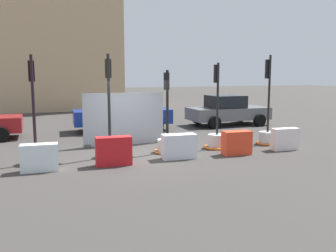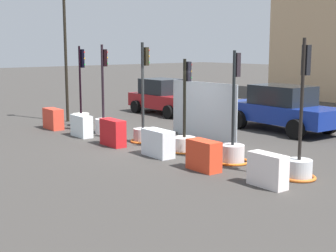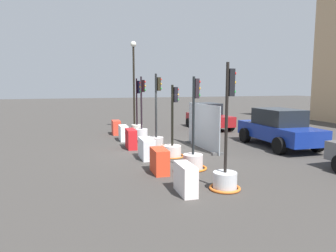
% 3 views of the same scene
% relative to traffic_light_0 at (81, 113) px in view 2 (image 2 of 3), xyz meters
% --- Properties ---
extents(ground_plane, '(120.00, 120.00, 0.00)m').
position_rel_traffic_light_0_xyz_m(ground_plane, '(5.31, 0.00, -0.53)').
color(ground_plane, '#3C3935').
extents(traffic_light_0, '(0.67, 0.67, 3.25)m').
position_rel_traffic_light_0_xyz_m(traffic_light_0, '(0.00, 0.00, 0.00)').
color(traffic_light_0, silver).
rests_on(traffic_light_0, ground_plane).
extents(traffic_light_1, '(0.63, 0.63, 3.30)m').
position_rel_traffic_light_0_xyz_m(traffic_light_1, '(2.05, -0.23, 0.08)').
color(traffic_light_1, silver).
rests_on(traffic_light_1, ground_plane).
extents(traffic_light_2, '(0.88, 0.88, 3.36)m').
position_rel_traffic_light_0_xyz_m(traffic_light_2, '(4.36, -0.12, -0.02)').
color(traffic_light_2, '#B3AAA8').
rests_on(traffic_light_2, ground_plane).
extents(traffic_light_3, '(0.97, 0.97, 2.86)m').
position_rel_traffic_light_0_xyz_m(traffic_light_3, '(6.40, -0.07, -0.12)').
color(traffic_light_3, beige).
rests_on(traffic_light_3, ground_plane).
extents(traffic_light_4, '(0.96, 0.96, 3.13)m').
position_rel_traffic_light_0_xyz_m(traffic_light_4, '(8.37, -0.02, -0.09)').
color(traffic_light_4, beige).
rests_on(traffic_light_4, ground_plane).
extents(traffic_light_5, '(0.87, 0.87, 3.44)m').
position_rel_traffic_light_0_xyz_m(traffic_light_5, '(10.58, -0.03, -0.02)').
color(traffic_light_5, silver).
rests_on(traffic_light_5, ground_plane).
extents(construction_barrier_0, '(1.06, 0.51, 0.81)m').
position_rel_traffic_light_0_xyz_m(construction_barrier_0, '(-0.03, -1.25, -0.12)').
color(construction_barrier_0, '#DE3F2C').
rests_on(construction_barrier_0, ground_plane).
extents(construction_barrier_1, '(1.04, 0.46, 0.78)m').
position_rel_traffic_light_0_xyz_m(construction_barrier_1, '(2.14, -1.23, -0.14)').
color(construction_barrier_1, white).
rests_on(construction_barrier_1, ground_plane).
extents(construction_barrier_2, '(1.08, 0.46, 0.87)m').
position_rel_traffic_light_0_xyz_m(construction_barrier_2, '(4.24, -1.28, -0.09)').
color(construction_barrier_2, red).
rests_on(construction_barrier_2, ground_plane).
extents(construction_barrier_3, '(1.13, 0.53, 0.80)m').
position_rel_traffic_light_0_xyz_m(construction_barrier_3, '(6.41, -1.13, -0.13)').
color(construction_barrier_3, silver).
rests_on(construction_barrier_3, ground_plane).
extents(construction_barrier_4, '(0.99, 0.50, 0.80)m').
position_rel_traffic_light_0_xyz_m(construction_barrier_4, '(8.48, -1.26, -0.13)').
color(construction_barrier_4, red).
rests_on(construction_barrier_4, ground_plane).
extents(construction_barrier_5, '(1.00, 0.43, 0.79)m').
position_rel_traffic_light_0_xyz_m(construction_barrier_5, '(10.52, -1.18, -0.14)').
color(construction_barrier_5, white).
rests_on(construction_barrier_5, ground_plane).
extents(car_blue_estate, '(4.69, 2.36, 1.76)m').
position_rel_traffic_light_0_xyz_m(car_blue_estate, '(6.05, 5.30, 0.35)').
color(car_blue_estate, navy).
rests_on(car_blue_estate, ground_plane).
extents(car_red_compact, '(4.12, 2.14, 1.67)m').
position_rel_traffic_light_0_xyz_m(car_red_compact, '(-0.59, 4.97, 0.28)').
color(car_red_compact, maroon).
rests_on(car_red_compact, ground_plane).
extents(street_lamp_post, '(0.36, 0.36, 5.56)m').
position_rel_traffic_light_0_xyz_m(street_lamp_post, '(-1.45, 0.16, 3.10)').
color(street_lamp_post, black).
rests_on(street_lamp_post, ground_plane).
extents(site_fence_panel, '(3.15, 0.50, 2.01)m').
position_rel_traffic_light_0_xyz_m(site_fence_panel, '(5.32, 1.79, 0.42)').
color(site_fence_panel, '#97A3AB').
rests_on(site_fence_panel, ground_plane).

